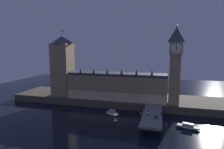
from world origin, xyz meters
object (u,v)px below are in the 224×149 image
Objects in this scene: pedestrian_far_rail at (145,108)px; car_southbound_lead at (156,117)px; pedestrian_mid_walk at (161,113)px; street_lamp_far at (145,102)px; victoria_tower at (63,66)px; street_lamp_near at (141,116)px; boat_downstream at (188,127)px; car_northbound_lead at (148,112)px; street_lamp_mid at (162,109)px; boat_upstream at (112,113)px; pedestrian_near_rail at (142,118)px; clock_tower at (175,63)px; car_northbound_trail at (147,116)px.

car_southbound_lead is at bearing -60.58° from pedestrian_far_rail.
street_lamp_far reaches higher than pedestrian_mid_walk.
victoria_tower is 10.61× the size of street_lamp_near.
boat_downstream is at bearing -30.19° from street_lamp_far.
car_northbound_lead is 0.62× the size of street_lamp_mid.
street_lamp_near is 0.50× the size of boat_upstream.
car_southbound_lead is 18.31m from pedestrian_far_rail.
pedestrian_mid_walk is 18.44m from street_lamp_far.
boat_downstream is (29.64, 9.24, -6.20)m from pedestrian_near_rail.
car_northbound_lead is 15.83m from pedestrian_near_rail.
car_southbound_lead is 13.35m from street_lamp_near.
pedestrian_mid_walk is at bearing 105.47° from street_lamp_mid.
street_lamp_near is at bearing -127.47° from pedestrian_mid_walk.
pedestrian_mid_walk is 0.26× the size of street_lamp_far.
car_northbound_lead is at bearing 122.84° from car_southbound_lead.
clock_tower is 44.86m from pedestrian_far_rail.
victoria_tower reaches higher than boat_downstream.
car_northbound_trail is 2.28× the size of pedestrian_mid_walk.
street_lamp_far is (-22.29, -15.92, -30.11)m from clock_tower.
street_lamp_far is at bearing 90.00° from street_lamp_near.
victoria_tower is 89.04m from street_lamp_far.
pedestrian_far_rail is (-21.89, -20.45, -33.39)m from clock_tower.
victoria_tower is 105.03m from pedestrian_mid_walk.
street_lamp_mid is at bearing 30.23° from car_northbound_trail.
boat_downstream is at bearing 8.24° from car_southbound_lead.
street_lamp_near reaches higher than car_southbound_lead.
street_lamp_near is at bearing -98.36° from pedestrian_near_rail.
clock_tower is at bearing 35.55° from street_lamp_far.
clock_tower is 58.38m from pedestrian_near_rail.
street_lamp_mid reaches higher than boat_downstream.
car_northbound_lead is 10.72m from street_lamp_mid.
pedestrian_near_rail is 1.07× the size of pedestrian_far_rail.
car_northbound_trail is (0.00, -9.01, 0.01)m from car_northbound_lead.
car_northbound_lead reaches higher than boat_upstream.
street_lamp_near reaches higher than boat_downstream.
car_northbound_lead is at bearing -73.10° from street_lamp_far.
car_northbound_trail reaches higher than car_northbound_lead.
pedestrian_far_rail is at bearing 90.00° from pedestrian_near_rail.
street_lamp_near is (-22.29, -45.36, -30.48)m from clock_tower.
victoria_tower is 9.67× the size of street_lamp_far.
clock_tower is 52.33m from boat_downstream.
pedestrian_far_rail is 0.14× the size of boat_upstream.
victoria_tower reaches higher than street_lamp_mid.
pedestrian_mid_walk is (3.00, 7.19, 0.23)m from car_southbound_lead.
pedestrian_far_rail is (-3.00, 15.67, 0.23)m from car_northbound_trail.
victoria_tower is 96.32m from car_northbound_lead.
car_northbound_trail is 11.50m from street_lamp_mid.
pedestrian_far_rail is at bearing 100.83° from car_northbound_trail.
car_southbound_lead is at bearing -109.51° from clock_tower.
pedestrian_near_rail is 26.91m from street_lamp_far.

